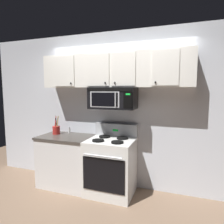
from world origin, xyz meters
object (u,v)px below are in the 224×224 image
Objects in this scene: stove_range at (111,165)px; over_range_microwave at (113,98)px; salt_shaker at (69,130)px; utensil_crock_red at (56,129)px.

over_range_microwave is at bearing 90.14° from stove_range.
salt_shaker is at bearing 173.04° from over_range_microwave.
salt_shaker is (-0.91, 0.23, 0.49)m from stove_range.
utensil_crock_red is at bearing -177.78° from over_range_microwave.
over_range_microwave is 1.24m from utensil_crock_red.
utensil_crock_red reaches higher than salt_shaker.
utensil_crock_red is 0.24m from salt_shaker.
over_range_microwave is 2.16× the size of utensil_crock_red.
utensil_crock_red is at bearing -139.06° from salt_shaker.
stove_range is at bearing -89.86° from over_range_microwave.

